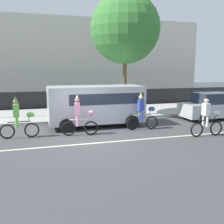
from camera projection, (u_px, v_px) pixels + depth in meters
ground_plane at (89, 140)px, 11.42m from camera, size 80.00×80.00×0.00m
road_centre_line at (91, 143)px, 10.95m from camera, size 36.00×0.14×0.01m
sidewalk_curb at (69, 114)px, 17.56m from camera, size 60.00×5.00×0.15m
fence_line at (64, 100)px, 20.19m from camera, size 40.00×0.08×1.40m
building_backdrop at (59, 61)px, 27.95m from camera, size 28.00×8.00×7.85m
parade_cyclist_lime at (19, 120)px, 11.69m from camera, size 1.72×0.50×1.92m
parade_cyclist_pink at (80, 118)px, 12.16m from camera, size 1.72×0.51×1.92m
parade_cyclist_cobalt at (143, 113)px, 13.33m from camera, size 1.72×0.50×1.92m
parade_cyclist_zebra at (208, 118)px, 12.04m from camera, size 1.72×0.50×1.92m
parked_van_silver at (97, 103)px, 14.05m from camera, size 5.00×2.22×2.18m
parked_car_silver at (213, 107)px, 16.14m from camera, size 4.10×1.92×1.64m
street_tree_near_lamp at (125, 29)px, 15.83m from camera, size 4.25×4.25×7.47m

